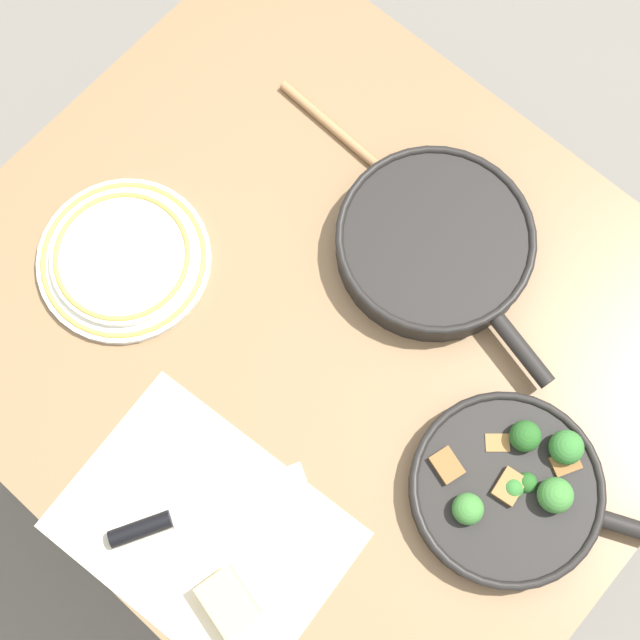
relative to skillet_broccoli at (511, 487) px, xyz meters
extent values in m
plane|color=slate|center=(-0.35, 0.01, -0.78)|extent=(14.00, 14.00, 0.00)
cube|color=olive|center=(-0.35, 0.01, -0.04)|extent=(1.06, 0.93, 0.03)
cylinder|color=#BCBCC1|center=(-0.82, 0.41, -0.42)|extent=(0.05, 0.05, 0.72)
cylinder|color=black|center=(0.00, -0.01, -0.01)|extent=(0.26, 0.26, 0.04)
torus|color=black|center=(0.00, -0.01, 0.01)|extent=(0.26, 0.26, 0.01)
cylinder|color=#205218|center=(0.01, 0.02, -0.01)|extent=(0.01, 0.01, 0.02)
sphere|color=#286023|center=(0.01, 0.02, 0.01)|extent=(0.03, 0.03, 0.03)
cylinder|color=#357027|center=(-0.03, -0.06, 0.00)|extent=(0.01, 0.01, 0.02)
sphere|color=#428438|center=(-0.03, -0.06, 0.02)|extent=(0.04, 0.04, 0.04)
cylinder|color=#357027|center=(0.05, 0.02, 0.00)|extent=(0.02, 0.02, 0.03)
sphere|color=#428438|center=(0.05, 0.02, 0.03)|extent=(0.05, 0.05, 0.05)
cylinder|color=#2C6823|center=(0.00, 0.00, -0.01)|extent=(0.01, 0.01, 0.02)
sphere|color=#387A33|center=(0.00, 0.00, 0.01)|extent=(0.03, 0.03, 0.03)
cylinder|color=#2C6823|center=(0.02, 0.09, 0.00)|extent=(0.02, 0.02, 0.03)
sphere|color=#387A33|center=(0.02, 0.09, 0.03)|extent=(0.05, 0.05, 0.05)
cylinder|color=#205218|center=(-0.03, 0.06, 0.00)|extent=(0.02, 0.02, 0.02)
sphere|color=#286023|center=(-0.03, 0.06, 0.02)|extent=(0.04, 0.04, 0.04)
cube|color=olive|center=(0.03, 0.07, 0.00)|extent=(0.04, 0.05, 0.03)
cube|color=olive|center=(-0.08, -0.04, 0.00)|extent=(0.05, 0.04, 0.04)
cube|color=#9E703D|center=(0.00, 0.00, 0.00)|extent=(0.04, 0.05, 0.04)
cube|color=#9E703D|center=(-0.05, 0.03, 0.00)|extent=(0.04, 0.04, 0.03)
cylinder|color=black|center=(-0.30, 0.20, 0.00)|extent=(0.29, 0.29, 0.05)
torus|color=black|center=(-0.30, 0.20, 0.02)|extent=(0.29, 0.29, 0.01)
cylinder|color=black|center=(-0.11, 0.16, 0.01)|extent=(0.12, 0.05, 0.02)
cylinder|color=#EAD170|center=(-0.30, 0.20, -0.01)|extent=(0.24, 0.24, 0.02)
cylinder|color=#A87A4C|center=(-0.51, 0.25, -0.02)|extent=(0.28, 0.03, 0.02)
ellipsoid|color=#A87A4C|center=(-0.35, 0.25, -0.02)|extent=(0.07, 0.04, 0.02)
cube|color=beige|center=(-0.28, -0.32, -0.02)|extent=(0.39, 0.30, 0.00)
cube|color=silver|center=(-0.27, -0.25, -0.02)|extent=(0.12, 0.18, 0.01)
cylinder|color=black|center=(-0.34, -0.37, -0.01)|extent=(0.06, 0.09, 0.02)
cube|color=#EFD67A|center=(-0.19, -0.36, -0.01)|extent=(0.09, 0.07, 0.04)
cylinder|color=silver|center=(-0.63, -0.11, -0.02)|extent=(0.26, 0.26, 0.01)
torus|color=gold|center=(-0.63, -0.11, -0.01)|extent=(0.24, 0.24, 0.01)
cylinder|color=silver|center=(-0.63, -0.11, -0.01)|extent=(0.21, 0.21, 0.01)
torus|color=gold|center=(-0.63, -0.11, 0.00)|extent=(0.20, 0.20, 0.01)
camera|label=1|loc=(-0.11, -0.26, 1.22)|focal=50.00mm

